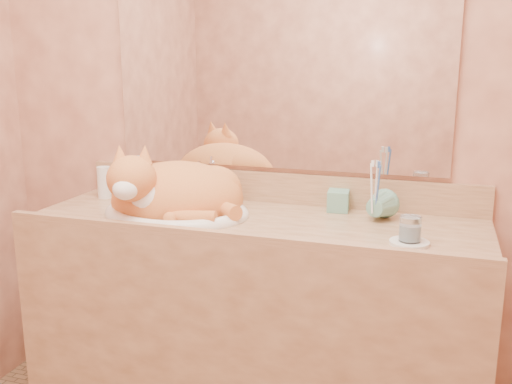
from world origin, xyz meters
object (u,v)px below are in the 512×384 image
(cat, at_px, (172,190))
(toothbrush_cup, at_px, (374,210))
(soap_dispenser, at_px, (338,191))
(water_glass, at_px, (410,229))
(vanity_counter, at_px, (253,330))
(sink_basin, at_px, (176,192))

(cat, distance_m, toothbrush_cup, 0.72)
(cat, bearing_deg, soap_dispenser, -1.35)
(toothbrush_cup, height_order, water_glass, toothbrush_cup)
(cat, relative_size, soap_dispenser, 2.82)
(vanity_counter, xyz_separation_m, sink_basin, (-0.29, -0.02, 0.51))
(sink_basin, xyz_separation_m, cat, (-0.02, -0.00, 0.01))
(soap_dispenser, relative_size, water_glass, 2.23)
(sink_basin, distance_m, toothbrush_cup, 0.70)
(vanity_counter, height_order, cat, cat)
(water_glass, bearing_deg, toothbrush_cup, 123.88)
(sink_basin, relative_size, cat, 1.08)
(toothbrush_cup, relative_size, water_glass, 1.36)
(vanity_counter, relative_size, water_glass, 20.66)
(toothbrush_cup, xyz_separation_m, water_glass, (0.13, -0.20, -0.00))
(cat, height_order, toothbrush_cup, cat)
(sink_basin, distance_m, cat, 0.02)
(water_glass, bearing_deg, soap_dispenser, 134.15)
(toothbrush_cup, bearing_deg, cat, -171.66)
(water_glass, bearing_deg, cat, 173.78)
(vanity_counter, height_order, toothbrush_cup, toothbrush_cup)
(soap_dispenser, height_order, water_glass, soap_dispenser)
(vanity_counter, relative_size, toothbrush_cup, 15.19)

